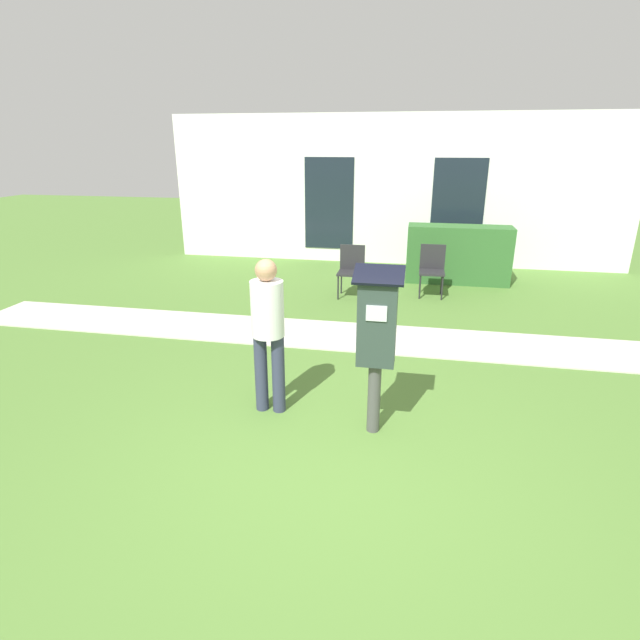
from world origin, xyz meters
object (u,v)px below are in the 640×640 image
(outdoor_chair_left, at_px, (351,267))
(outdoor_chair_middle, at_px, (432,266))
(person_standing, at_px, (268,325))
(parking_meter, at_px, (377,331))

(outdoor_chair_left, xyz_separation_m, outdoor_chair_middle, (1.40, 0.31, 0.00))
(person_standing, relative_size, outdoor_chair_middle, 1.76)
(outdoor_chair_middle, bearing_deg, parking_meter, -107.57)
(outdoor_chair_left, bearing_deg, person_standing, -97.59)
(person_standing, relative_size, outdoor_chair_left, 1.76)
(person_standing, distance_m, outdoor_chair_left, 4.22)
(person_standing, distance_m, outdoor_chair_middle, 4.82)
(parking_meter, distance_m, outdoor_chair_left, 4.48)
(person_standing, bearing_deg, parking_meter, 25.88)
(person_standing, xyz_separation_m, outdoor_chair_left, (0.27, 4.19, -0.40))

